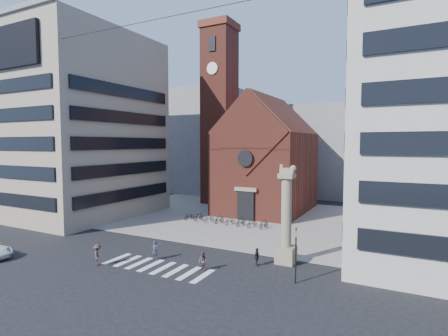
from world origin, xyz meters
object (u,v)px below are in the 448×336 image
Objects in this scene: traffic_light at (296,253)px; pedestrian_0 at (155,250)px; pedestrian_2 at (257,257)px; lion_column at (286,224)px; pedestrian_1 at (203,261)px; scooter_0 at (189,216)px.

traffic_light is 2.48× the size of pedestrian_0.
pedestrian_2 is at bearing 20.91° from pedestrian_0.
lion_column is 3.82m from pedestrian_2.
pedestrian_1 is (-7.50, -1.00, -1.49)m from traffic_light.
pedestrian_0 is at bearing -51.81° from scooter_0.
lion_column is 4.62m from traffic_light.
pedestrian_2 is 0.83× the size of scooter_0.
pedestrian_2 is at bearing -137.02° from lion_column.
pedestrian_0 is 5.28m from pedestrian_1.
traffic_light is at bearing -63.54° from lion_column.
scooter_0 is (-18.98, 14.60, -1.75)m from traffic_light.
pedestrian_1 reaches higher than scooter_0.
scooter_0 is (-6.22, 15.22, -0.33)m from pedestrian_0.
traffic_light is at bearing 6.23° from pedestrian_0.
lion_column is 12.00m from pedestrian_0.
pedestrian_2 is at bearing 151.77° from traffic_light.
lion_column is 7.90m from pedestrian_1.
pedestrian_0 reaches higher than scooter_0.
pedestrian_2 is (8.78, 2.76, -0.09)m from pedestrian_0.
traffic_light reaches higher than scooter_0.
pedestrian_1 reaches higher than pedestrian_2.
pedestrian_0 is (-12.76, -0.62, -1.42)m from traffic_light.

